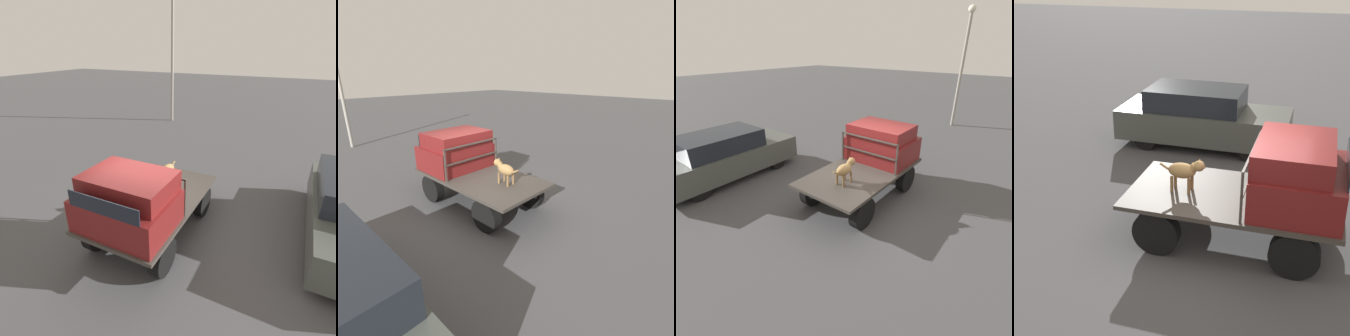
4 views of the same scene
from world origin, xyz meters
The scene contains 6 objects.
ground_plane centered at (0.00, 0.00, 0.00)m, with size 80.00×80.00×0.00m, color #474749.
flatbed_truck centered at (0.00, 0.00, 0.64)m, with size 3.81×2.03×0.89m.
truck_cab centered at (1.07, 0.00, 1.43)m, with size 1.50×1.91×1.14m.
truck_headboard centered at (0.29, 0.00, 1.49)m, with size 0.04×1.91×0.91m.
dog centered at (-0.88, -0.09, 1.29)m, with size 0.88×0.28×0.66m.
light_pole_near centered at (9.70, 0.43, 3.56)m, with size 0.36×0.36×5.95m.
Camera 2 is at (-5.35, 4.56, 3.66)m, focal length 28.00 mm.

